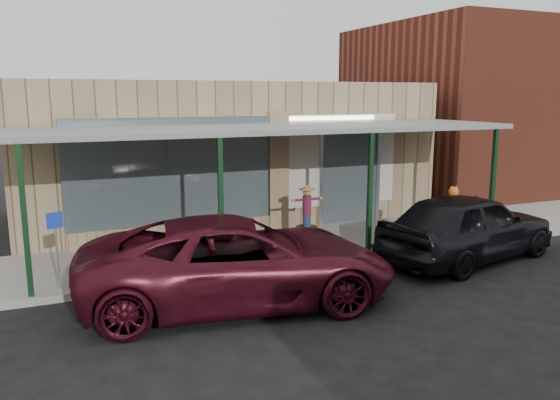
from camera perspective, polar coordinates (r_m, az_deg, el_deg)
name	(u,v)px	position (r m, az deg, el deg)	size (l,w,h in m)	color
ground	(347,301)	(10.59, 6.98, -10.40)	(120.00, 120.00, 0.00)	black
sidewalk	(275,248)	(13.64, -0.56, -5.09)	(40.00, 3.20, 0.15)	gray
storefront	(220,151)	(17.51, -6.27, 5.14)	(12.00, 6.25, 4.20)	#97855C
awning	(275,130)	(13.10, -0.52, 7.30)	(12.00, 3.00, 3.04)	slate
block_buildings_near	(267,97)	(19.05, -1.41, 10.70)	(61.00, 8.00, 8.00)	brown
barrel_scarecrow	(307,222)	(13.96, 2.80, -2.32)	(0.86, 0.73, 1.46)	#44281B
barrel_pumpkin	(407,229)	(14.69, 13.14, -2.95)	(0.69, 0.69, 0.67)	#44281B
handicap_sign	(56,240)	(11.26, -22.35, -3.87)	(0.29, 0.15, 1.51)	gray
parked_sedan	(468,226)	(13.53, 19.04, -2.57)	(5.12, 2.94, 1.64)	black
car_maroon	(239,261)	(10.21, -4.30, -6.36)	(2.68, 5.82, 1.62)	#440D1A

